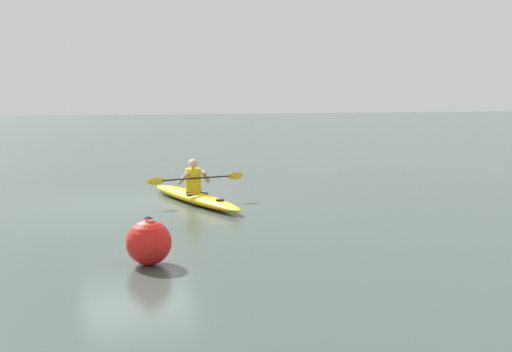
% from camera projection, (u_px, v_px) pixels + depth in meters
% --- Properties ---
extents(ground_plane, '(160.00, 160.00, 0.00)m').
position_uv_depth(ground_plane, '(137.00, 204.00, 14.54)').
color(ground_plane, '#384742').
extents(kayak, '(1.31, 4.31, 0.24)m').
position_uv_depth(kayak, '(194.00, 197.00, 14.66)').
color(kayak, '#EAB214').
rests_on(kayak, ground).
extents(kayaker, '(2.31, 0.60, 0.74)m').
position_uv_depth(kayaker, '(194.00, 178.00, 14.63)').
color(kayaker, yellow).
rests_on(kayaker, kayak).
extents(mooring_buoy_channel_marker, '(0.64, 0.64, 0.69)m').
position_uv_depth(mooring_buoy_channel_marker, '(149.00, 242.00, 9.16)').
color(mooring_buoy_channel_marker, red).
rests_on(mooring_buoy_channel_marker, ground).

